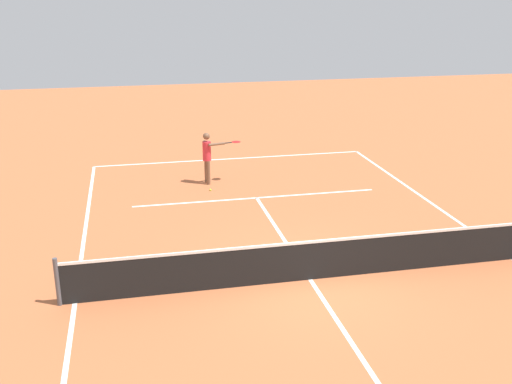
% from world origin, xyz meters
% --- Properties ---
extents(ground_plane, '(60.00, 60.00, 0.00)m').
position_xyz_m(ground_plane, '(0.00, 0.00, 0.00)').
color(ground_plane, '#B76038').
extents(court_lines, '(10.45, 20.97, 0.01)m').
position_xyz_m(court_lines, '(0.00, 0.00, 0.00)').
color(court_lines, white).
rests_on(court_lines, ground).
extents(tennis_net, '(11.05, 0.10, 1.07)m').
position_xyz_m(tennis_net, '(0.00, 0.00, 0.50)').
color(tennis_net, '#4C4C51').
rests_on(tennis_net, ground).
extents(player_serving, '(1.33, 0.45, 1.76)m').
position_xyz_m(player_serving, '(1.27, -7.55, 1.05)').
color(player_serving, brown).
rests_on(player_serving, ground).
extents(tennis_ball, '(0.07, 0.07, 0.07)m').
position_xyz_m(tennis_ball, '(1.34, -6.74, 0.03)').
color(tennis_ball, '#CCE033').
rests_on(tennis_ball, ground).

